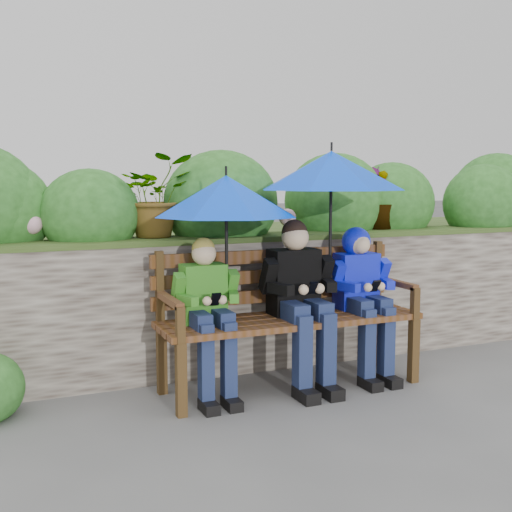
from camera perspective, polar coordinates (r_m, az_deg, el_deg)
name	(u,v)px	position (r m, az deg, el deg)	size (l,w,h in m)	color
ground	(262,399)	(4.38, 0.52, -12.59)	(60.00, 60.00, 0.00)	#545454
garden_backdrop	(183,272)	(5.65, -6.47, -1.41)	(8.00, 2.85, 1.75)	#4F443C
park_bench	(286,308)	(4.53, 2.69, -4.60)	(1.85, 0.54, 0.98)	#463017
boy_left	(208,308)	(4.22, -4.29, -4.59)	(0.43, 0.50, 1.07)	#348320
boy_middle	(300,294)	(4.46, 3.94, -3.40)	(0.51, 0.59, 1.18)	black
boy_right	(362,287)	(4.73, 9.43, -2.76)	(0.45, 0.55, 1.11)	#010BC2
umbrella_left	(226,196)	(4.22, -2.66, 5.35)	(0.97, 0.97, 0.82)	#003DEC
umbrella_right	(331,171)	(4.56, 6.70, 7.55)	(1.03, 1.03, 0.97)	#003DEC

